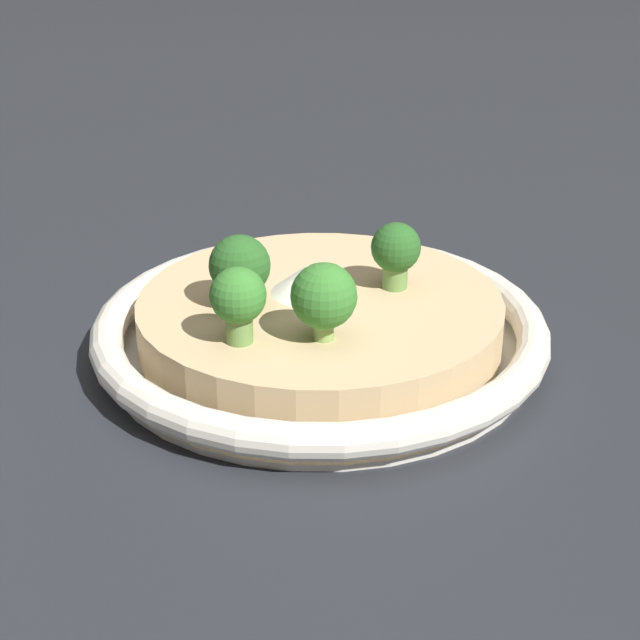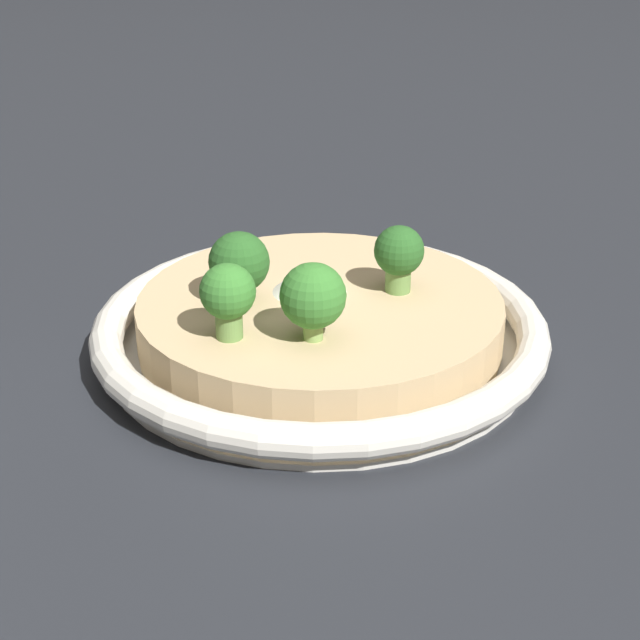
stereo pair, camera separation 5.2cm
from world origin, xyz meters
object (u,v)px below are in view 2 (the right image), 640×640
(risotto_bowl, at_px, (320,327))
(broccoli_back, at_px, (313,297))
(broccoli_right, at_px, (239,264))
(broccoli_back_left, at_px, (399,254))
(broccoli_back_right, at_px, (228,295))

(risotto_bowl, height_order, broccoli_back, broccoli_back)
(risotto_bowl, height_order, broccoli_right, broccoli_right)
(broccoli_back_left, height_order, broccoli_right, broccoli_right)
(broccoli_back, relative_size, broccoli_back_right, 1.02)
(broccoli_back_right, height_order, broccoli_right, same)
(broccoli_right, bearing_deg, broccoli_back_left, 156.87)
(broccoli_back_left, bearing_deg, broccoli_back, 19.15)
(risotto_bowl, xyz_separation_m, broccoli_back_left, (-0.04, 0.01, 0.04))
(broccoli_right, bearing_deg, broccoli_back_right, 54.57)
(risotto_bowl, relative_size, broccoli_back_left, 6.64)
(broccoli_back, bearing_deg, broccoli_back_right, -34.51)
(broccoli_back_right, bearing_deg, broccoli_back, 145.49)
(broccoli_back, distance_m, broccoli_right, 0.06)
(broccoli_back, height_order, broccoli_right, same)
(broccoli_back, distance_m, broccoli_back_right, 0.04)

